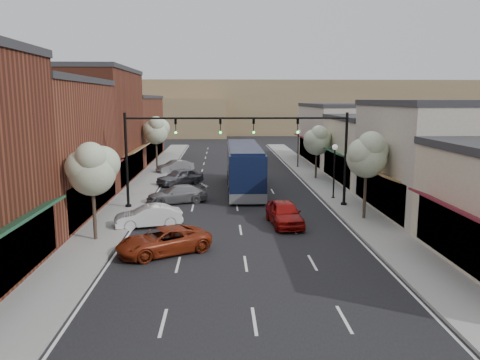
{
  "coord_description": "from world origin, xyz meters",
  "views": [
    {
      "loc": [
        -1.17,
        -25.82,
        7.97
      ],
      "look_at": [
        0.19,
        7.32,
        2.2
      ],
      "focal_mm": 35.0,
      "sensor_mm": 36.0,
      "label": 1
    }
  ],
  "objects": [
    {
      "name": "bldg_right_midfar",
      "position": [
        13.7,
        18.0,
        3.17
      ],
      "size": [
        9.14,
        12.1,
        6.4
      ],
      "color": "beige",
      "rests_on": "ground"
    },
    {
      "name": "parked_car_e",
      "position": [
        -6.2,
        25.04,
        0.67
      ],
      "size": [
        4.17,
        3.48,
        1.34
      ],
      "primitive_type": "imported",
      "rotation": [
        0.0,
        0.0,
        -0.97
      ],
      "color": "#A3A3A8",
      "rests_on": "ground"
    },
    {
      "name": "bldg_right_midnear",
      "position": [
        13.72,
        6.0,
        3.91
      ],
      "size": [
        9.14,
        12.1,
        7.9
      ],
      "color": "#BCB2A1",
      "rests_on": "ground"
    },
    {
      "name": "hill_far",
      "position": [
        0.0,
        90.0,
        6.0
      ],
      "size": [
        120.0,
        30.0,
        12.0
      ],
      "primitive_type": "cube",
      "color": "#7A6647",
      "rests_on": "ground"
    },
    {
      "name": "parked_car_a",
      "position": [
        -4.2,
        -2.27,
        0.68
      ],
      "size": [
        5.38,
        4.36,
        1.36
      ],
      "primitive_type": "imported",
      "rotation": [
        0.0,
        0.0,
        -1.06
      ],
      "color": "maroon",
      "rests_on": "ground"
    },
    {
      "name": "curb_left",
      "position": [
        -7.0,
        18.5,
        0.07
      ],
      "size": [
        0.25,
        73.0,
        0.17
      ],
      "primitive_type": "cube",
      "color": "gray",
      "rests_on": "ground"
    },
    {
      "name": "bldg_right_far",
      "position": [
        13.71,
        32.0,
        3.66
      ],
      "size": [
        9.14,
        16.1,
        7.4
      ],
      "color": "#BCB2A1",
      "rests_on": "ground"
    },
    {
      "name": "parked_car_b",
      "position": [
        -5.76,
        2.96,
        0.69
      ],
      "size": [
        4.41,
        2.48,
        1.37
      ],
      "primitive_type": "imported",
      "rotation": [
        0.0,
        0.0,
        -1.31
      ],
      "color": "white",
      "rests_on": "ground"
    },
    {
      "name": "sidewalk_left",
      "position": [
        -8.4,
        18.5,
        0.07
      ],
      "size": [
        2.8,
        73.0,
        0.15
      ],
      "primitive_type": "cube",
      "color": "gray",
      "rests_on": "ground"
    },
    {
      "name": "bldg_left_midfar",
      "position": [
        -14.24,
        20.0,
        5.4
      ],
      "size": [
        10.14,
        14.1,
        10.9
      ],
      "color": "brown",
      "rests_on": "ground"
    },
    {
      "name": "signal_mast_left",
      "position": [
        -5.62,
        8.0,
        4.62
      ],
      "size": [
        8.22,
        0.46,
        7.0
      ],
      "color": "black",
      "rests_on": "ground"
    },
    {
      "name": "ground",
      "position": [
        0.0,
        0.0,
        0.0
      ],
      "size": [
        160.0,
        160.0,
        0.0
      ],
      "primitive_type": "plane",
      "color": "black",
      "rests_on": "ground"
    },
    {
      "name": "bldg_left_midnear",
      "position": [
        -14.23,
        6.0,
        4.66
      ],
      "size": [
        10.14,
        14.1,
        9.4
      ],
      "color": "brown",
      "rests_on": "ground"
    },
    {
      "name": "parked_car_d",
      "position": [
        -5.03,
        17.59,
        0.77
      ],
      "size": [
        4.7,
        4.17,
        1.54
      ],
      "primitive_type": "imported",
      "rotation": [
        0.0,
        0.0,
        -0.92
      ],
      "color": "#58595F",
      "rests_on": "ground"
    },
    {
      "name": "coach_bus",
      "position": [
        0.86,
        14.66,
        2.06
      ],
      "size": [
        2.94,
        13.05,
        3.98
      ],
      "rotation": [
        0.0,
        0.0,
        -0.0
      ],
      "color": "#0C1533",
      "rests_on": "ground"
    },
    {
      "name": "tree_left_near",
      "position": [
        -8.25,
        -0.06,
        4.22
      ],
      "size": [
        2.85,
        2.65,
        5.69
      ],
      "color": "#47382B",
      "rests_on": "ground"
    },
    {
      "name": "red_hatchback",
      "position": [
        2.84,
        3.01,
        0.79
      ],
      "size": [
        2.26,
        4.76,
        1.57
      ],
      "primitive_type": "imported",
      "rotation": [
        0.0,
        0.0,
        0.09
      ],
      "color": "maroon",
      "rests_on": "ground"
    },
    {
      "name": "signal_mast_right",
      "position": [
        5.62,
        8.0,
        4.62
      ],
      "size": [
        8.22,
        0.46,
        7.0
      ],
      "color": "black",
      "rests_on": "ground"
    },
    {
      "name": "sidewalk_right",
      "position": [
        8.4,
        18.5,
        0.07
      ],
      "size": [
        2.8,
        73.0,
        0.15
      ],
      "primitive_type": "cube",
      "color": "gray",
      "rests_on": "ground"
    },
    {
      "name": "tree_right_near",
      "position": [
        8.35,
        3.94,
        4.45
      ],
      "size": [
        2.85,
        2.65,
        5.95
      ],
      "color": "#47382B",
      "rests_on": "ground"
    },
    {
      "name": "parked_car_c",
      "position": [
        -4.6,
        9.83,
        0.68
      ],
      "size": [
        5.04,
        3.2,
        1.36
      ],
      "primitive_type": "imported",
      "rotation": [
        0.0,
        0.0,
        -1.27
      ],
      "color": "gray",
      "rests_on": "ground"
    },
    {
      "name": "bldg_left_far",
      "position": [
        -14.22,
        36.0,
        4.16
      ],
      "size": [
        10.14,
        18.1,
        8.4
      ],
      "color": "brown",
      "rests_on": "ground"
    },
    {
      "name": "lamp_post_far",
      "position": [
        7.8,
        28.0,
        3.01
      ],
      "size": [
        0.44,
        0.44,
        4.44
      ],
      "color": "black",
      "rests_on": "ground"
    },
    {
      "name": "tree_right_far",
      "position": [
        8.35,
        19.94,
        3.99
      ],
      "size": [
        2.85,
        2.65,
        5.43
      ],
      "color": "#47382B",
      "rests_on": "ground"
    },
    {
      "name": "lamp_post_near",
      "position": [
        7.8,
        10.5,
        3.01
      ],
      "size": [
        0.44,
        0.44,
        4.44
      ],
      "color": "black",
      "rests_on": "ground"
    },
    {
      "name": "curb_right",
      "position": [
        7.0,
        18.5,
        0.07
      ],
      "size": [
        0.25,
        73.0,
        0.17
      ],
      "primitive_type": "cube",
      "color": "gray",
      "rests_on": "ground"
    },
    {
      "name": "hill_near",
      "position": [
        -25.0,
        78.0,
        4.0
      ],
      "size": [
        50.0,
        20.0,
        8.0
      ],
      "primitive_type": "cube",
      "color": "#7A6647",
      "rests_on": "ground"
    },
    {
      "name": "tree_left_far",
      "position": [
        -8.25,
        25.94,
        4.6
      ],
      "size": [
        2.85,
        2.65,
        6.13
      ],
      "color": "#47382B",
      "rests_on": "ground"
    }
  ]
}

